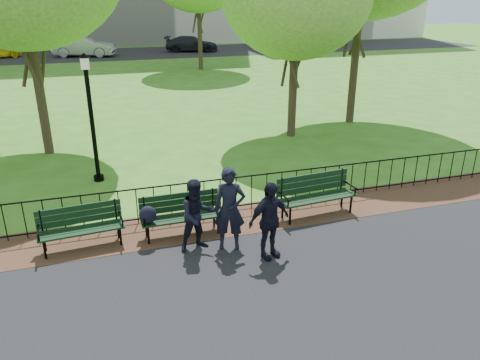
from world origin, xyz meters
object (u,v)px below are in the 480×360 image
object	(u,v)px
park_bench_left_a	(80,223)
person_left	(230,209)
person_right	(269,220)
sedan_silver	(84,46)
park_bench_main	(169,212)
person_mid	(197,215)
lamppost	(91,114)
sedan_dark	(192,44)
park_bench_right_a	(316,191)

from	to	relation	value
park_bench_left_a	person_left	bearing A→B (deg)	-23.24
person_left	person_right	distance (m)	0.87
sedan_silver	park_bench_main	bearing A→B (deg)	-160.34
park_bench_left_a	person_mid	xyz separation A→B (m)	(2.32, -0.84, 0.23)
park_bench_main	lamppost	distance (m)	4.38
park_bench_left_a	sedan_dark	bearing A→B (deg)	69.57
sedan_silver	sedan_dark	world-z (taller)	sedan_silver
sedan_dark	park_bench_left_a	bearing A→B (deg)	-177.76
sedan_dark	person_right	bearing A→B (deg)	-171.41
person_left	park_bench_main	bearing A→B (deg)	160.49
park_bench_main	lamppost	xyz separation A→B (m)	(-1.41, 3.93, 1.34)
park_bench_main	park_bench_right_a	distance (m)	3.55
park_bench_main	sedan_silver	size ratio (longest dim) A/B	0.37
park_bench_right_a	lamppost	size ratio (longest dim) A/B	0.55
person_mid	park_bench_main	bearing A→B (deg)	115.55
person_right	park_bench_right_a	bearing A→B (deg)	24.27
person_right	sedan_silver	world-z (taller)	sedan_silver
person_left	sedan_dark	bearing A→B (deg)	97.26
park_bench_left_a	sedan_dark	distance (m)	34.66
park_bench_right_a	person_mid	xyz separation A→B (m)	(-3.07, -0.78, 0.17)
sedan_dark	person_mid	bearing A→B (deg)	-173.72
park_bench_right_a	sedan_silver	bearing A→B (deg)	94.32
person_right	sedan_silver	size ratio (longest dim) A/B	0.33
park_bench_left_a	lamppost	world-z (taller)	lamppost
park_bench_main	sedan_dark	xyz separation A→B (m)	(7.61, 33.48, 0.07)
park_bench_right_a	sedan_dark	xyz separation A→B (m)	(4.06, 33.40, 0.06)
park_bench_left_a	park_bench_right_a	size ratio (longest dim) A/B	0.90
person_left	sedan_dark	distance (m)	34.95
park_bench_main	person_mid	bearing A→B (deg)	-56.10
sedan_silver	sedan_dark	distance (m)	9.23
person_right	sedan_dark	bearing A→B (deg)	64.17
sedan_silver	person_left	bearing A→B (deg)	-158.50
park_bench_left_a	person_right	size ratio (longest dim) A/B	1.08
sedan_silver	person_right	bearing A→B (deg)	-157.49
person_right	sedan_dark	distance (m)	35.41
person_right	sedan_dark	world-z (taller)	person_right
park_bench_right_a	person_right	bearing A→B (deg)	-144.02
park_bench_left_a	person_right	bearing A→B (deg)	-28.18
park_bench_right_a	person_left	world-z (taller)	person_left
park_bench_left_a	park_bench_right_a	xyz separation A→B (m)	(5.40, -0.06, 0.06)
person_mid	sedan_dark	world-z (taller)	person_mid
park_bench_main	lamppost	size ratio (longest dim) A/B	0.51
sedan_silver	park_bench_right_a	bearing A→B (deg)	-154.16
person_mid	sedan_silver	size ratio (longest dim) A/B	0.31
park_bench_main	person_right	size ratio (longest dim) A/B	1.12
person_right	sedan_dark	xyz separation A→B (m)	(5.83, 34.92, -0.14)
park_bench_left_a	person_left	size ratio (longest dim) A/B	0.99
park_bench_left_a	sedan_dark	xyz separation A→B (m)	(9.46, 33.34, 0.12)
person_left	sedan_dark	size ratio (longest dim) A/B	0.39
park_bench_main	park_bench_right_a	bearing A→B (deg)	0.83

